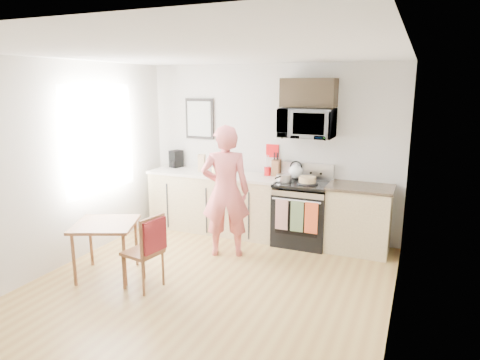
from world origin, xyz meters
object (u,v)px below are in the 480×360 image
at_px(microwave, 307,123).
at_px(chair, 150,243).
at_px(range, 302,215).
at_px(person, 226,191).
at_px(cake, 307,180).
at_px(dining_table, 105,229).

relative_size(microwave, chair, 0.86).
height_order(range, person, person).
xyz_separation_m(person, cake, (0.93, 0.75, 0.08)).
bearing_deg(microwave, person, -132.40).
xyz_separation_m(dining_table, chair, (0.73, -0.13, -0.02)).
bearing_deg(person, range, -158.19).
height_order(microwave, cake, microwave).
bearing_deg(range, person, -135.82).
distance_m(microwave, chair, 2.78).
bearing_deg(person, cake, -163.25).
distance_m(person, dining_table, 1.60).
bearing_deg(range, cake, -42.78).
distance_m(range, microwave, 1.33).
distance_m(dining_table, cake, 2.79).
relative_size(person, chair, 2.04).
bearing_deg(dining_table, range, 46.02).
height_order(range, dining_table, range).
height_order(dining_table, chair, chair).
bearing_deg(range, microwave, 90.06).
bearing_deg(chair, cake, 68.17).
bearing_deg(cake, dining_table, -136.17).
relative_size(dining_table, chair, 0.92).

